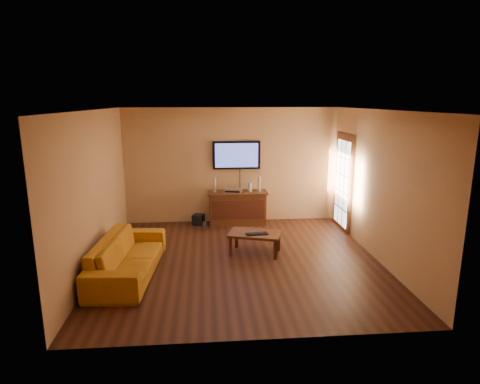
{
  "coord_description": "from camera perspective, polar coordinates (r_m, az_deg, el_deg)",
  "views": [
    {
      "loc": [
        -0.6,
        -6.84,
        2.87
      ],
      "look_at": [
        0.06,
        0.8,
        1.1
      ],
      "focal_mm": 30.0,
      "sensor_mm": 36.0,
      "label": 1
    }
  ],
  "objects": [
    {
      "name": "av_receiver",
      "position": [
        9.27,
        -0.97,
        0.22
      ],
      "size": [
        0.44,
        0.36,
        0.09
      ],
      "primitive_type": "cube",
      "rotation": [
        0.0,
        0.0,
        -0.23
      ],
      "color": "silver",
      "rests_on": "media_console"
    },
    {
      "name": "bottle",
      "position": [
        9.09,
        -5.07,
        -4.81
      ],
      "size": [
        0.07,
        0.07,
        0.21
      ],
      "color": "white",
      "rests_on": "ground"
    },
    {
      "name": "speaker_right",
      "position": [
        9.37,
        2.75,
        1.07
      ],
      "size": [
        0.09,
        0.09,
        0.34
      ],
      "color": "silver",
      "rests_on": "media_console"
    },
    {
      "name": "ground_plane",
      "position": [
        7.44,
        0.07,
        -9.69
      ],
      "size": [
        5.0,
        5.0,
        0.0
      ],
      "primitive_type": "plane",
      "color": "black",
      "rests_on": "ground"
    },
    {
      "name": "speaker_left",
      "position": [
        9.31,
        -3.58,
        0.93
      ],
      "size": [
        0.09,
        0.09,
        0.33
      ],
      "color": "silver",
      "rests_on": "media_console"
    },
    {
      "name": "french_door",
      "position": [
        9.25,
        14.48,
        1.23
      ],
      "size": [
        0.07,
        1.02,
        2.22
      ],
      "color": "#462310",
      "rests_on": "ground"
    },
    {
      "name": "coffee_table",
      "position": [
        7.65,
        2.15,
        -6.19
      ],
      "size": [
        1.09,
        0.84,
        0.41
      ],
      "color": "#462310",
      "rests_on": "ground"
    },
    {
      "name": "room_walls",
      "position": [
        7.58,
        -0.34,
        4.03
      ],
      "size": [
        5.0,
        5.0,
        5.0
      ],
      "color": "tan",
      "rests_on": "ground"
    },
    {
      "name": "keyboard",
      "position": [
        7.53,
        2.41,
        -5.96
      ],
      "size": [
        0.43,
        0.21,
        0.02
      ],
      "color": "black",
      "rests_on": "coffee_table"
    },
    {
      "name": "game_console",
      "position": [
        9.37,
        1.4,
        0.72
      ],
      "size": [
        0.08,
        0.15,
        0.2
      ],
      "primitive_type": "cube",
      "rotation": [
        0.0,
        0.0,
        0.28
      ],
      "color": "white",
      "rests_on": "media_console"
    },
    {
      "name": "sofa",
      "position": [
        6.98,
        -15.7,
        -7.93
      ],
      "size": [
        0.82,
        2.26,
        0.87
      ],
      "primitive_type": "imported",
      "rotation": [
        0.0,
        0.0,
        1.49
      ],
      "color": "#B76F14",
      "rests_on": "ground"
    },
    {
      "name": "subwoofer",
      "position": [
        9.49,
        -5.94,
        -3.92
      ],
      "size": [
        0.31,
        0.31,
        0.24
      ],
      "primitive_type": "cube",
      "rotation": [
        0.0,
        0.0,
        -0.37
      ],
      "color": "black",
      "rests_on": "ground"
    },
    {
      "name": "media_console",
      "position": [
        9.42,
        -0.38,
        -2.25
      ],
      "size": [
        1.39,
        0.53,
        0.78
      ],
      "color": "#462310",
      "rests_on": "ground"
    },
    {
      "name": "television",
      "position": [
        9.4,
        -0.5,
        5.26
      ],
      "size": [
        1.12,
        0.08,
        0.66
      ],
      "color": "black",
      "rests_on": "ground"
    }
  ]
}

